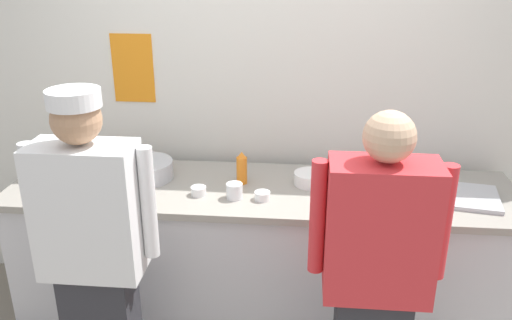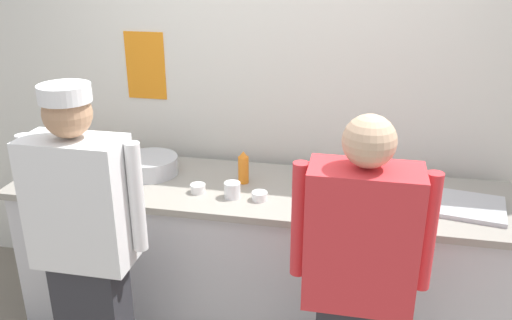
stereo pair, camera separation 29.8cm
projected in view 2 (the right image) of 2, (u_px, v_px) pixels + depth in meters
The scene contains 15 objects.
wall_back at pixel (277, 79), 3.33m from camera, with size 4.57×0.11×2.87m.
prep_counter at pixel (262, 256), 3.23m from camera, with size 2.91×0.74×0.92m.
chef_near_left at pixel (85, 244), 2.55m from camera, with size 0.60×0.24×1.66m.
chef_center at pixel (357, 285), 2.29m from camera, with size 0.60×0.24×1.61m.
plate_stack_front at pixel (312, 181), 3.07m from camera, with size 0.19×0.19×0.07m.
plate_stack_rear at pixel (101, 163), 3.35m from camera, with size 0.23×0.23×0.05m.
mixing_bowl_steel at pixel (150, 165), 3.24m from camera, with size 0.34×0.34×0.11m, color #B7BABF.
sheet_tray at pixel (458, 205), 2.84m from camera, with size 0.46×0.34×0.02m, color #B7BABF.
squeeze_bottle_primary at pixel (243, 168), 3.10m from camera, with size 0.06×0.06×0.20m.
squeeze_bottle_secondary at pixel (91, 168), 3.09m from camera, with size 0.06×0.06×0.20m.
squeeze_bottle_spare at pixel (87, 145), 3.44m from camera, with size 0.06×0.06×0.21m.
ramekin_yellow_sauce at pixel (198, 188), 3.00m from camera, with size 0.08×0.08×0.05m.
ramekin_green_sauce at pixel (260, 196), 2.91m from camera, with size 0.09×0.09×0.05m.
ramekin_orange_sauce at pixel (383, 196), 2.90m from camera, with size 0.10×0.10×0.05m.
deli_cup at pixel (232, 190), 2.93m from camera, with size 0.09×0.09×0.09m, color white.
Camera 2 is at (0.53, -2.35, 2.20)m, focal length 37.58 mm.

